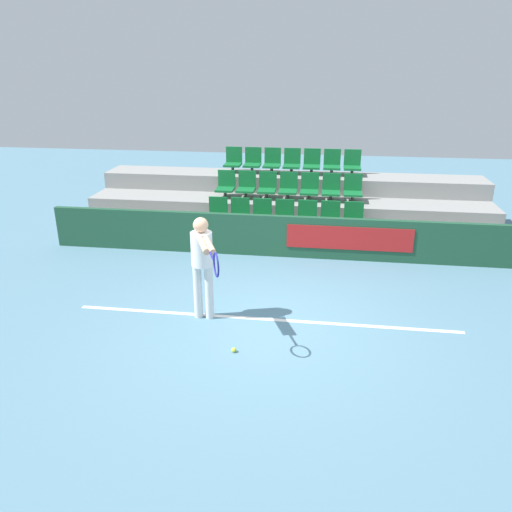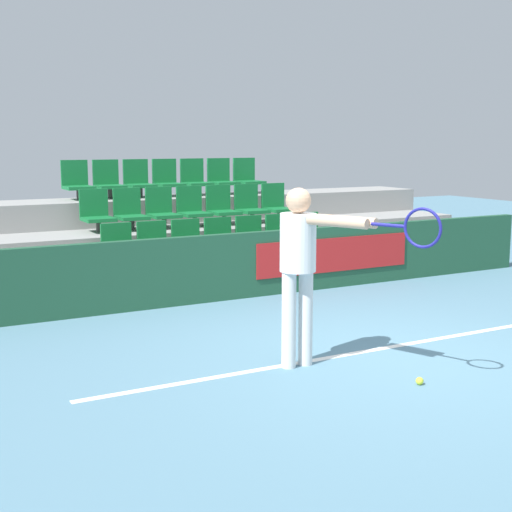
{
  "view_description": "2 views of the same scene",
  "coord_description": "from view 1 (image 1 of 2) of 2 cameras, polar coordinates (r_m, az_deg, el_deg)",
  "views": [
    {
      "loc": [
        0.82,
        -6.48,
        3.73
      ],
      "look_at": [
        -0.25,
        1.19,
        0.69
      ],
      "focal_mm": 35.0,
      "sensor_mm": 36.0,
      "label": 1
    },
    {
      "loc": [
        -4.25,
        -5.07,
        2.02
      ],
      "look_at": [
        -0.63,
        1.58,
        0.8
      ],
      "focal_mm": 50.0,
      "sensor_mm": 36.0,
      "label": 2
    }
  ],
  "objects": [
    {
      "name": "stadium_chair_6",
      "position": [
        10.68,
        11.08,
        4.22
      ],
      "size": [
        0.41,
        0.46,
        0.59
      ],
      "color": "#333333",
      "rests_on": "bleacher_tier_front"
    },
    {
      "name": "court_baseline",
      "position": [
        7.78,
        0.94,
        -7.21
      ],
      "size": [
        5.96,
        0.08,
        0.01
      ],
      "color": "white",
      "rests_on": "ground"
    },
    {
      "name": "stadium_chair_7",
      "position": [
        11.75,
        -3.48,
        8.07
      ],
      "size": [
        0.41,
        0.46,
        0.59
      ],
      "color": "#333333",
      "rests_on": "bleacher_tier_middle"
    },
    {
      "name": "tennis_player",
      "position": [
        7.4,
        -6.11,
        -0.3
      ],
      "size": [
        0.7,
        1.41,
        1.62
      ],
      "rotation": [
        0.0,
        0.0,
        0.4
      ],
      "color": "silver",
      "rests_on": "ground"
    },
    {
      "name": "stadium_chair_10",
      "position": [
        11.55,
        3.71,
        7.84
      ],
      "size": [
        0.41,
        0.46,
        0.59
      ],
      "color": "#333333",
      "rests_on": "bleacher_tier_middle"
    },
    {
      "name": "stadium_chair_8",
      "position": [
        11.66,
        -1.11,
        8.01
      ],
      "size": [
        0.41,
        0.46,
        0.59
      ],
      "color": "#333333",
      "rests_on": "bleacher_tier_middle"
    },
    {
      "name": "ground_plane",
      "position": [
        7.53,
        0.66,
        -8.3
      ],
      "size": [
        30.0,
        30.0,
        0.0
      ],
      "primitive_type": "plane",
      "color": "slate"
    },
    {
      "name": "stadium_chair_19",
      "position": [
        12.42,
        8.67,
        10.4
      ],
      "size": [
        0.41,
        0.46,
        0.59
      ],
      "color": "#333333",
      "rests_on": "bleacher_tier_back"
    },
    {
      "name": "stadium_chair_20",
      "position": [
        12.43,
        10.95,
        10.28
      ],
      "size": [
        0.41,
        0.46,
        0.59
      ],
      "color": "#333333",
      "rests_on": "bleacher_tier_back"
    },
    {
      "name": "stadium_chair_17",
      "position": [
        12.45,
        4.12,
        10.61
      ],
      "size": [
        0.41,
        0.46,
        0.59
      ],
      "color": "#333333",
      "rests_on": "bleacher_tier_back"
    },
    {
      "name": "stadium_chair_11",
      "position": [
        11.53,
        6.14,
        7.73
      ],
      "size": [
        0.41,
        0.46,
        0.59
      ],
      "color": "#333333",
      "rests_on": "bleacher_tier_middle"
    },
    {
      "name": "stadium_chair_12",
      "position": [
        11.53,
        8.58,
        7.61
      ],
      "size": [
        0.41,
        0.46,
        0.59
      ],
      "color": "#333333",
      "rests_on": "bleacher_tier_middle"
    },
    {
      "name": "stadium_chair_16",
      "position": [
        12.49,
        1.85,
        10.69
      ],
      "size": [
        0.41,
        0.46,
        0.59
      ],
      "color": "#333333",
      "rests_on": "bleacher_tier_back"
    },
    {
      "name": "stadium_chair_5",
      "position": [
        10.66,
        8.47,
        4.36
      ],
      "size": [
        0.41,
        0.46,
        0.59
      ],
      "color": "#333333",
      "rests_on": "bleacher_tier_front"
    },
    {
      "name": "stadium_chair_9",
      "position": [
        11.6,
        1.29,
        7.93
      ],
      "size": [
        0.41,
        0.46,
        0.59
      ],
      "color": "#333333",
      "rests_on": "bleacher_tier_middle"
    },
    {
      "name": "stadium_chair_18",
      "position": [
        12.42,
        6.4,
        10.52
      ],
      "size": [
        0.41,
        0.46,
        0.59
      ],
      "color": "#333333",
      "rests_on": "bleacher_tier_back"
    },
    {
      "name": "stadium_chair_13",
      "position": [
        11.54,
        11.01,
        7.48
      ],
      "size": [
        0.41,
        0.46,
        0.59
      ],
      "color": "#333333",
      "rests_on": "bleacher_tier_middle"
    },
    {
      "name": "stadium_chair_0",
      "position": [
        10.9,
        -4.45,
        4.91
      ],
      "size": [
        0.41,
        0.46,
        0.59
      ],
      "color": "#333333",
      "rests_on": "bleacher_tier_front"
    },
    {
      "name": "bleacher_tier_front",
      "position": [
        10.71,
        3.13,
        2.09
      ],
      "size": [
        9.2,
        1.0,
        0.38
      ],
      "color": "gray",
      "rests_on": "ground"
    },
    {
      "name": "stadium_chair_3",
      "position": [
        10.69,
        3.24,
        4.61
      ],
      "size": [
        0.41,
        0.46,
        0.59
      ],
      "color": "#333333",
      "rests_on": "bleacher_tier_front"
    },
    {
      "name": "tennis_ball",
      "position": [
        6.96,
        -2.55,
        -10.68
      ],
      "size": [
        0.07,
        0.07,
        0.07
      ],
      "color": "#CCDB33",
      "rests_on": "ground"
    },
    {
      "name": "stadium_chair_4",
      "position": [
        10.67,
        5.85,
        4.49
      ],
      "size": [
        0.41,
        0.46,
        0.59
      ],
      "color": "#333333",
      "rests_on": "bleacher_tier_front"
    },
    {
      "name": "stadium_chair_2",
      "position": [
        10.74,
        0.64,
        4.72
      ],
      "size": [
        0.41,
        0.46,
        0.59
      ],
      "color": "#333333",
      "rests_on": "bleacher_tier_front"
    },
    {
      "name": "bleacher_tier_middle",
      "position": [
        11.6,
        3.58,
        4.6
      ],
      "size": [
        9.2,
        1.0,
        0.76
      ],
      "color": "gray",
      "rests_on": "ground"
    },
    {
      "name": "stadium_chair_15",
      "position": [
        12.55,
        -0.4,
        10.75
      ],
      "size": [
        0.41,
        0.46,
        0.59
      ],
      "color": "#333333",
      "rests_on": "bleacher_tier_back"
    },
    {
      "name": "barrier_wall",
      "position": [
        10.09,
        3.01,
        2.28
      ],
      "size": [
        9.6,
        0.14,
        0.86
      ],
      "color": "#1E4C33",
      "rests_on": "ground"
    },
    {
      "name": "bleacher_tier_back",
      "position": [
        12.5,
        3.97,
        6.74
      ],
      "size": [
        9.2,
        1.0,
        1.15
      ],
      "color": "gray",
      "rests_on": "ground"
    },
    {
      "name": "stadium_chair_1",
      "position": [
        10.81,
        -1.92,
        4.82
      ],
      "size": [
        0.41,
        0.46,
        0.59
      ],
      "color": "#333333",
      "rests_on": "bleacher_tier_front"
    },
    {
      "name": "stadium_chair_14",
      "position": [
        12.63,
        -2.62,
        10.8
      ],
      "size": [
        0.41,
        0.46,
        0.59
      ],
      "color": "#333333",
      "rests_on": "bleacher_tier_back"
    }
  ]
}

